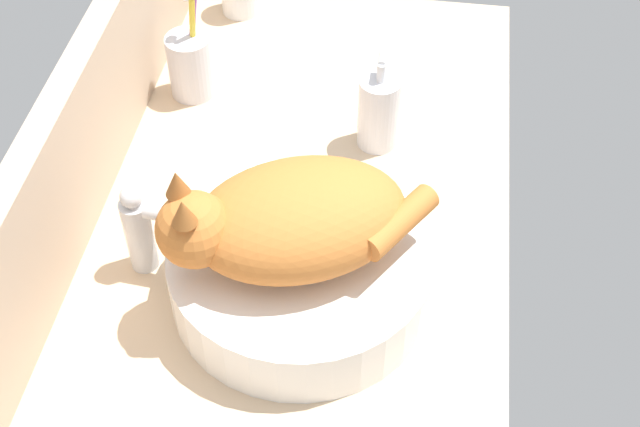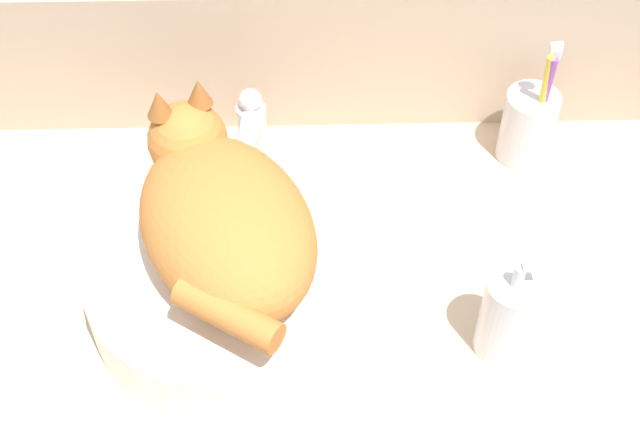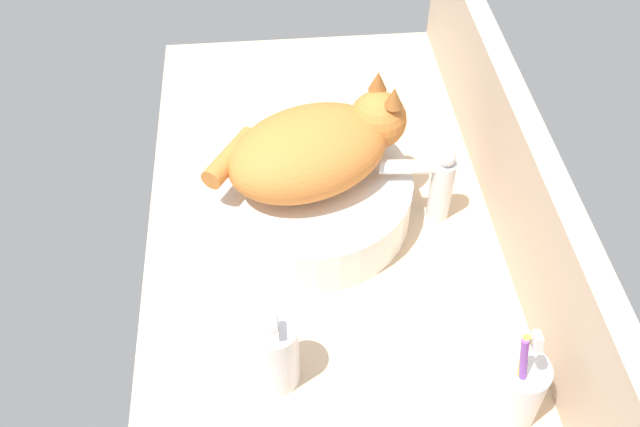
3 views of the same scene
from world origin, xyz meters
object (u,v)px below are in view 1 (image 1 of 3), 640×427
(sink_basin, at_px, (301,272))
(soap_dispenser, at_px, (379,112))
(toothbrush_cup, at_px, (190,64))
(cat, at_px, (288,220))
(faucet, at_px, (146,226))

(sink_basin, bearing_deg, soap_dispenser, -12.63)
(soap_dispenser, height_order, toothbrush_cup, toothbrush_cup)
(cat, relative_size, soap_dispenser, 2.14)
(cat, height_order, soap_dispenser, cat)
(faucet, height_order, toothbrush_cup, toothbrush_cup)
(cat, bearing_deg, toothbrush_cup, 30.09)
(sink_basin, bearing_deg, toothbrush_cup, 31.92)
(soap_dispenser, xyz_separation_m, toothbrush_cup, (0.07, 0.29, -0.00))
(faucet, bearing_deg, soap_dispenser, -43.36)
(sink_basin, relative_size, faucet, 2.35)
(sink_basin, relative_size, soap_dispenser, 2.21)
(sink_basin, bearing_deg, cat, 116.36)
(soap_dispenser, bearing_deg, toothbrush_cup, 75.75)
(sink_basin, bearing_deg, faucet, 85.24)
(cat, height_order, faucet, cat)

